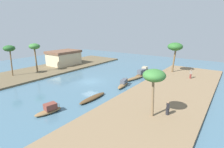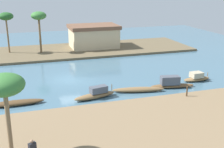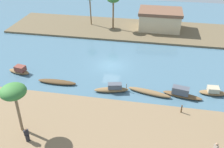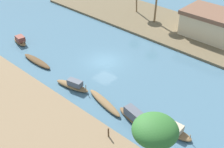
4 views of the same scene
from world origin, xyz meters
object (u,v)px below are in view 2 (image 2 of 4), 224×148
(sampan_midstream, at_px, (171,83))
(riverside_building, at_px, (94,36))
(palm_tree_right_short, at_px, (6,17))
(sampan_with_red_awning, at_px, (96,94))
(palm_tree_left_near, at_px, (4,86))
(mooring_post, at_px, (187,91))
(sampan_downstream_large, at_px, (15,103))
(sampan_with_tall_canopy, at_px, (197,78))
(palm_tree_right_tall, at_px, (39,17))
(sampan_upstream_small, at_px, (138,90))

(sampan_midstream, distance_m, riverside_building, 21.26)
(palm_tree_right_short, distance_m, riverside_building, 13.82)
(sampan_with_red_awning, distance_m, sampan_midstream, 8.34)
(palm_tree_left_near, height_order, riverside_building, palm_tree_left_near)
(mooring_post, xyz_separation_m, palm_tree_right_short, (-16.28, 24.05, 4.89))
(mooring_post, bearing_deg, sampan_downstream_large, 167.76)
(sampan_with_tall_canopy, bearing_deg, sampan_with_red_awning, -174.90)
(sampan_with_tall_canopy, relative_size, riverside_building, 0.42)
(sampan_with_red_awning, height_order, sampan_with_tall_canopy, sampan_with_red_awning)
(mooring_post, height_order, palm_tree_right_tall, palm_tree_right_tall)
(sampan_with_tall_canopy, distance_m, sampan_downstream_large, 19.57)
(sampan_midstream, height_order, palm_tree_right_short, palm_tree_right_short)
(sampan_upstream_small, height_order, palm_tree_right_tall, palm_tree_right_tall)
(palm_tree_right_tall, bearing_deg, mooring_post, -63.16)
(palm_tree_right_short, height_order, riverside_building, palm_tree_right_short)
(riverside_building, bearing_deg, palm_tree_right_tall, -171.37)
(palm_tree_left_near, relative_size, palm_tree_right_tall, 0.85)
(palm_tree_right_short, bearing_deg, palm_tree_right_tall, -12.93)
(sampan_upstream_small, bearing_deg, sampan_downstream_large, -168.68)
(palm_tree_left_near, relative_size, riverside_building, 0.66)
(sampan_downstream_large, xyz_separation_m, palm_tree_left_near, (-0.18, -8.84, 4.62))
(sampan_downstream_large, relative_size, palm_tree_left_near, 0.98)
(sampan_upstream_small, bearing_deg, palm_tree_left_near, -132.26)
(sampan_downstream_large, height_order, riverside_building, riverside_building)
(sampan_downstream_large, height_order, palm_tree_left_near, palm_tree_left_near)
(palm_tree_left_near, bearing_deg, palm_tree_right_short, 91.18)
(mooring_post, bearing_deg, sampan_with_tall_canopy, 48.52)
(sampan_upstream_small, height_order, sampan_midstream, sampan_midstream)
(sampan_upstream_small, xyz_separation_m, palm_tree_left_near, (-12.09, -8.69, 4.60))
(sampan_upstream_small, bearing_deg, palm_tree_right_short, 133.38)
(sampan_with_red_awning, bearing_deg, sampan_with_tall_canopy, -4.21)
(sampan_with_tall_canopy, bearing_deg, palm_tree_right_tall, 127.71)
(riverside_building, bearing_deg, sampan_with_red_awning, -103.91)
(sampan_upstream_small, bearing_deg, sampan_with_red_awning, -164.10)
(riverside_building, bearing_deg, mooring_post, -83.49)
(sampan_with_red_awning, distance_m, sampan_with_tall_canopy, 12.25)
(mooring_post, relative_size, palm_tree_left_near, 0.18)
(palm_tree_right_tall, distance_m, palm_tree_right_short, 4.78)
(sampan_midstream, relative_size, palm_tree_right_tall, 0.76)
(sampan_upstream_small, bearing_deg, mooring_post, -29.86)
(sampan_with_red_awning, height_order, sampan_downstream_large, sampan_with_red_awning)
(sampan_with_tall_canopy, xyz_separation_m, sampan_midstream, (-3.82, -1.16, 0.11))
(sampan_with_red_awning, height_order, palm_tree_left_near, palm_tree_left_near)
(sampan_midstream, bearing_deg, sampan_with_red_awning, -166.31)
(sampan_upstream_small, relative_size, mooring_post, 5.68)
(palm_tree_right_tall, bearing_deg, palm_tree_left_near, -98.09)
(sampan_downstream_large, distance_m, palm_tree_right_tall, 20.73)
(sampan_midstream, relative_size, sampan_downstream_large, 0.92)
(mooring_post, distance_m, palm_tree_left_near, 17.09)
(sampan_with_red_awning, distance_m, palm_tree_right_tall, 21.05)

